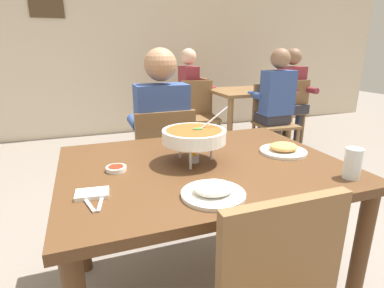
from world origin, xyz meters
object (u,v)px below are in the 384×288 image
object	(u,v)px
patron_bg_left	(191,90)
appetizer_plate	(283,149)
rice_plate	(213,191)
drink_glass	(353,165)
curry_bowl	(194,136)
dining_table_far	(249,100)
chair_bg_middle	(272,117)
chair_bg_right	(289,108)
diner_main	(161,129)
patron_bg_middle	(275,99)
dining_table_main	(202,183)
patron_bg_right	(292,91)
sauce_dish	(116,168)
chair_diner_main	(163,161)
chair_bg_corner	(199,111)
chair_bg_left	(195,105)

from	to	relation	value
patron_bg_left	appetizer_plate	bearing A→B (deg)	-99.98
rice_plate	drink_glass	bearing A→B (deg)	-3.86
rice_plate	curry_bowl	bearing A→B (deg)	81.17
dining_table_far	chair_bg_middle	xyz separation A→B (m)	(0.04, -0.52, -0.13)
curry_bowl	chair_bg_right	distance (m)	3.20
diner_main	patron_bg_middle	world-z (taller)	same
dining_table_main	patron_bg_right	bearing A→B (deg)	45.35
dining_table_far	sauce_dish	bearing A→B (deg)	-130.98
diner_main	patron_bg_right	size ratio (longest dim) A/B	1.00
appetizer_plate	patron_bg_left	world-z (taller)	patron_bg_left
chair_diner_main	patron_bg_right	bearing A→B (deg)	33.57
drink_glass	patron_bg_left	distance (m)	3.25
chair_bg_middle	diner_main	bearing A→B (deg)	-148.48
dining_table_far	appetizer_plate	bearing A→B (deg)	-116.06
chair_bg_right	patron_bg_left	bearing A→B (deg)	155.42
chair_diner_main	patron_bg_right	distance (m)	2.69
chair_diner_main	appetizer_plate	world-z (taller)	chair_diner_main
chair_diner_main	chair_bg_corner	size ratio (longest dim) A/B	1.00
chair_diner_main	appetizer_plate	xyz separation A→B (m)	(0.45, -0.79, 0.29)
chair_bg_middle	sauce_dish	bearing A→B (deg)	-138.83
diner_main	chair_bg_corner	world-z (taller)	diner_main
dining_table_main	sauce_dish	bearing A→B (deg)	174.82
sauce_dish	chair_bg_corner	world-z (taller)	chair_bg_corner
drink_glass	patron_bg_left	bearing A→B (deg)	82.40
dining_table_far	drink_glass	bearing A→B (deg)	-111.59
dining_table_main	dining_table_far	world-z (taller)	same
appetizer_plate	chair_bg_left	distance (m)	2.97
chair_bg_right	patron_bg_right	world-z (taller)	patron_bg_right
chair_diner_main	sauce_dish	size ratio (longest dim) A/B	10.00
diner_main	curry_bowl	xyz separation A→B (m)	(-0.03, -0.79, 0.16)
sauce_dish	patron_bg_middle	world-z (taller)	patron_bg_middle
chair_diner_main	patron_bg_left	xyz separation A→B (m)	(0.95, 2.07, 0.24)
dining_table_far	patron_bg_middle	bearing A→B (deg)	-89.79
appetizer_plate	chair_bg_left	world-z (taller)	chair_bg_left
appetizer_plate	rice_plate	bearing A→B (deg)	-148.80
chair_diner_main	dining_table_far	size ratio (longest dim) A/B	0.90
diner_main	patron_bg_right	world-z (taller)	same
curry_bowl	dining_table_far	distance (m)	2.84
dining_table_far	chair_bg_right	size ratio (longest dim) A/B	1.11
curry_bowl	chair_bg_right	xyz separation A→B (m)	(2.25, 2.24, -0.40)
chair_bg_corner	chair_bg_right	bearing A→B (deg)	-8.27
chair_diner_main	drink_glass	world-z (taller)	drink_glass
curry_bowl	chair_bg_corner	distance (m)	2.64
appetizer_plate	sauce_dish	distance (m)	0.85
diner_main	chair_bg_corner	size ratio (longest dim) A/B	1.46
patron_bg_right	sauce_dish	bearing A→B (deg)	-139.80
appetizer_plate	chair_bg_right	size ratio (longest dim) A/B	0.27
drink_glass	chair_diner_main	bearing A→B (deg)	114.38
drink_glass	patron_bg_right	distance (m)	3.15
dining_table_main	chair_bg_corner	bearing A→B (deg)	69.38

